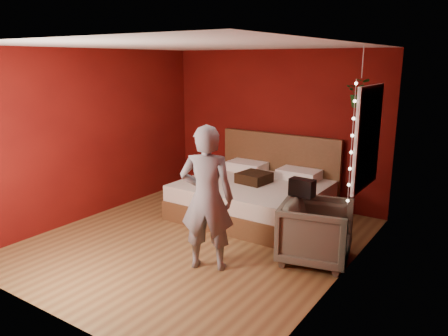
% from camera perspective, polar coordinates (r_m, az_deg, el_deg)
% --- Properties ---
extents(floor, '(4.50, 4.50, 0.00)m').
position_cam_1_polar(floor, '(6.14, -3.52, -9.36)').
color(floor, olive).
rests_on(floor, ground).
extents(room_walls, '(4.04, 4.54, 2.62)m').
position_cam_1_polar(room_walls, '(5.69, -3.78, 6.37)').
color(room_walls, '#630F0A').
rests_on(room_walls, ground).
extents(window, '(0.05, 0.97, 1.27)m').
position_cam_1_polar(window, '(5.64, 18.23, 3.80)').
color(window, white).
rests_on(window, room_walls).
extents(fairy_lights, '(0.04, 0.04, 1.45)m').
position_cam_1_polar(fairy_lights, '(5.15, 16.34, 3.03)').
color(fairy_lights, silver).
rests_on(fairy_lights, room_walls).
extents(bed, '(2.19, 1.86, 1.21)m').
position_cam_1_polar(bed, '(7.03, 4.23, -3.59)').
color(bed, brown).
rests_on(bed, ground).
extents(person, '(0.75, 0.64, 1.73)m').
position_cam_1_polar(person, '(5.07, -2.26, -3.99)').
color(person, slate).
rests_on(person, ground).
extents(armchair, '(1.00, 0.98, 0.76)m').
position_cam_1_polar(armchair, '(5.50, 11.90, -8.18)').
color(armchair, '#6A6654').
rests_on(armchair, ground).
extents(handbag, '(0.32, 0.17, 0.22)m').
position_cam_1_polar(handbag, '(5.55, 10.17, -2.53)').
color(handbag, black).
rests_on(handbag, armchair).
extents(throw_pillow, '(0.49, 0.49, 0.16)m').
position_cam_1_polar(throw_pillow, '(6.87, 3.94, -1.27)').
color(throw_pillow, black).
rests_on(throw_pillow, bed).
extents(hanging_plant, '(0.35, 0.30, 0.77)m').
position_cam_1_polar(hanging_plant, '(5.94, 17.40, 9.34)').
color(hanging_plant, silver).
rests_on(hanging_plant, room_walls).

